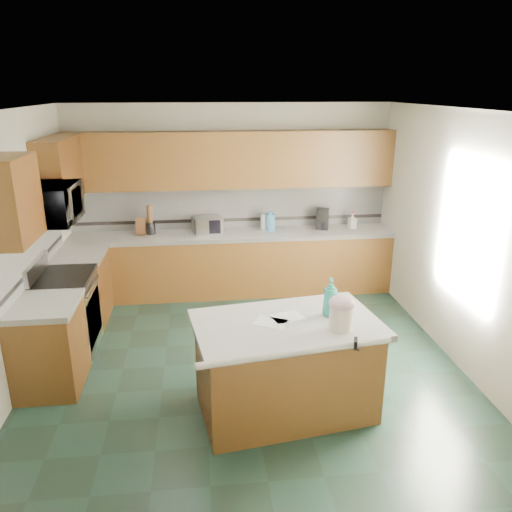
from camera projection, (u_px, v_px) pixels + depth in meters
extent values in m
plane|color=black|center=(246.00, 361.00, 5.56)|extent=(4.60, 4.60, 0.00)
plane|color=white|center=(244.00, 110.00, 4.69)|extent=(4.60, 4.60, 0.00)
cube|color=beige|center=(231.00, 199.00, 7.31)|extent=(4.60, 0.04, 2.70)
cube|color=beige|center=(282.00, 365.00, 2.94)|extent=(4.60, 0.04, 2.70)
cube|color=beige|center=(10.00, 254.00, 4.88)|extent=(0.04, 4.60, 2.70)
cube|color=beige|center=(459.00, 239.00, 5.37)|extent=(0.04, 4.60, 2.70)
cube|color=#321909|center=(233.00, 265.00, 7.30)|extent=(4.60, 0.60, 0.86)
cube|color=white|center=(233.00, 235.00, 7.15)|extent=(4.60, 0.64, 0.06)
cube|color=#321909|center=(231.00, 160.00, 6.94)|extent=(4.60, 0.33, 0.78)
cube|color=silver|center=(231.00, 207.00, 7.31)|extent=(4.60, 0.02, 0.63)
cube|color=black|center=(231.00, 220.00, 7.37)|extent=(4.60, 0.01, 0.05)
cube|color=#321909|center=(82.00, 289.00, 6.42)|extent=(0.60, 0.82, 0.86)
cube|color=white|center=(78.00, 256.00, 6.27)|extent=(0.64, 0.82, 0.06)
cube|color=#321909|center=(49.00, 348.00, 4.98)|extent=(0.60, 0.72, 0.86)
cube|color=white|center=(43.00, 306.00, 4.83)|extent=(0.64, 0.72, 0.06)
cube|color=silver|center=(32.00, 248.00, 5.43)|extent=(0.02, 2.30, 0.63)
cube|color=black|center=(35.00, 265.00, 5.50)|extent=(0.01, 2.30, 0.05)
cube|color=#321909|center=(59.00, 171.00, 6.05)|extent=(0.33, 1.09, 0.78)
cube|color=#321909|center=(11.00, 200.00, 4.48)|extent=(0.33, 0.72, 0.78)
cube|color=#B7B7BC|center=(67.00, 315.00, 5.67)|extent=(0.60, 0.76, 0.88)
cube|color=black|center=(94.00, 317.00, 5.72)|extent=(0.02, 0.68, 0.55)
cube|color=black|center=(62.00, 278.00, 5.53)|extent=(0.62, 0.78, 0.04)
cylinder|color=#B7B7BC|center=(93.00, 286.00, 5.60)|extent=(0.02, 0.66, 0.02)
cube|color=#B7B7BC|center=(36.00, 268.00, 5.46)|extent=(0.06, 0.76, 0.18)
imported|color=#B7B7BC|center=(52.00, 204.00, 5.26)|extent=(0.50, 0.73, 0.41)
cube|color=#321909|center=(286.00, 370.00, 4.60)|extent=(1.66, 1.10, 0.86)
cube|color=white|center=(287.00, 325.00, 4.45)|extent=(1.77, 1.22, 0.06)
cylinder|color=white|center=(297.00, 352.00, 3.99)|extent=(1.64, 0.30, 0.06)
cylinder|color=beige|center=(341.00, 318.00, 4.27)|extent=(0.25, 0.25, 0.21)
ellipsoid|color=beige|center=(342.00, 303.00, 4.23)|extent=(0.22, 0.22, 0.14)
cylinder|color=tan|center=(342.00, 298.00, 4.21)|extent=(0.07, 0.02, 0.02)
sphere|color=tan|center=(338.00, 298.00, 4.21)|extent=(0.04, 0.04, 0.04)
sphere|color=tan|center=(346.00, 298.00, 4.22)|extent=(0.04, 0.04, 0.04)
imported|color=teal|center=(330.00, 297.00, 4.51)|extent=(0.15, 0.15, 0.36)
cube|color=white|center=(287.00, 317.00, 4.53)|extent=(0.33, 0.29, 0.00)
cube|color=white|center=(270.00, 322.00, 4.43)|extent=(0.34, 0.31, 0.00)
cube|color=black|center=(356.00, 343.00, 4.05)|extent=(0.05, 0.09, 0.08)
cylinder|color=black|center=(357.00, 349.00, 4.00)|extent=(0.01, 0.06, 0.01)
cube|color=#472814|center=(141.00, 226.00, 7.02)|extent=(0.15, 0.19, 0.26)
cylinder|color=black|center=(151.00, 228.00, 7.07)|extent=(0.13, 0.13, 0.17)
cylinder|color=#472814|center=(150.00, 214.00, 7.00)|extent=(0.08, 0.08, 0.25)
cube|color=#B7B7BC|center=(207.00, 225.00, 7.12)|extent=(0.45, 0.36, 0.23)
cube|color=black|center=(208.00, 227.00, 6.99)|extent=(0.36, 0.01, 0.19)
cylinder|color=white|center=(264.00, 222.00, 7.25)|extent=(0.11, 0.11, 0.24)
cylinder|color=#B7B7BC|center=(264.00, 229.00, 7.29)|extent=(0.16, 0.16, 0.01)
cylinder|color=#4689BC|center=(270.00, 222.00, 7.22)|extent=(0.15, 0.15, 0.24)
cylinder|color=#4689BC|center=(270.00, 213.00, 7.18)|extent=(0.07, 0.07, 0.03)
cube|color=black|center=(323.00, 219.00, 7.32)|extent=(0.22, 0.24, 0.30)
cylinder|color=black|center=(323.00, 225.00, 7.30)|extent=(0.12, 0.12, 0.12)
imported|color=white|center=(352.00, 221.00, 7.35)|extent=(0.12, 0.12, 0.23)
cylinder|color=red|center=(353.00, 212.00, 7.30)|extent=(0.02, 0.02, 0.03)
cube|color=white|center=(468.00, 231.00, 5.13)|extent=(0.02, 1.40, 1.10)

